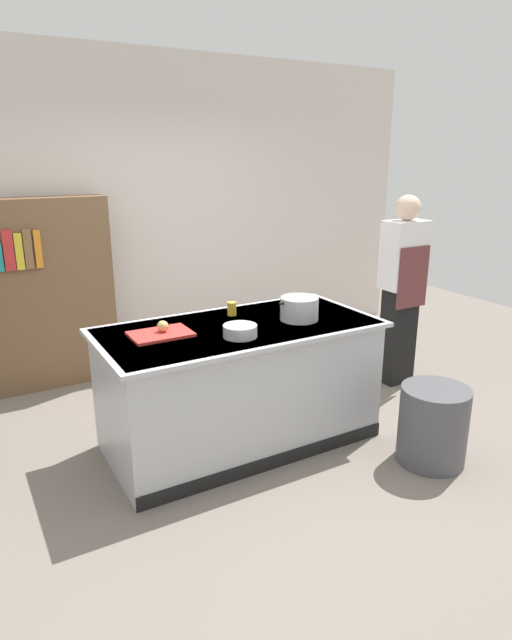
# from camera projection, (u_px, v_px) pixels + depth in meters

# --- Properties ---
(ground_plane) EXTENTS (10.00, 10.00, 0.00)m
(ground_plane) POSITION_uv_depth(u_px,v_px,m) (240.00, 440.00, 4.08)
(ground_plane) COLOR slate
(back_wall) EXTENTS (6.40, 0.12, 3.00)m
(back_wall) POSITION_uv_depth(u_px,v_px,m) (139.00, 212.00, 5.38)
(back_wall) COLOR silver
(back_wall) RESTS_ON ground_plane
(counter_island) EXTENTS (1.98, 0.98, 0.90)m
(counter_island) POSITION_uv_depth(u_px,v_px,m) (240.00, 383.00, 3.94)
(counter_island) COLOR #B7BABF
(counter_island) RESTS_ON ground_plane
(cutting_board) EXTENTS (0.40, 0.28, 0.02)m
(cutting_board) POSITION_uv_depth(u_px,v_px,m) (161.00, 334.00, 3.60)
(cutting_board) COLOR red
(cutting_board) RESTS_ON counter_island
(onion) EXTENTS (0.08, 0.08, 0.08)m
(onion) POSITION_uv_depth(u_px,v_px,m) (163.00, 326.00, 3.61)
(onion) COLOR tan
(onion) RESTS_ON cutting_board
(stock_pot) EXTENTS (0.34, 0.28, 0.17)m
(stock_pot) POSITION_uv_depth(u_px,v_px,m) (299.00, 309.00, 3.93)
(stock_pot) COLOR #B7BABF
(stock_pot) RESTS_ON counter_island
(sauce_pan) EXTENTS (0.21, 0.14, 0.09)m
(sauce_pan) POSITION_uv_depth(u_px,v_px,m) (303.00, 302.00, 4.23)
(sauce_pan) COLOR #99999E
(sauce_pan) RESTS_ON counter_island
(mixing_bowl) EXTENTS (0.23, 0.23, 0.08)m
(mixing_bowl) POSITION_uv_depth(u_px,v_px,m) (240.00, 331.00, 3.57)
(mixing_bowl) COLOR #B7BABF
(mixing_bowl) RESTS_ON counter_island
(juice_cup) EXTENTS (0.07, 0.07, 0.10)m
(juice_cup) POSITION_uv_depth(u_px,v_px,m) (232.00, 309.00, 4.05)
(juice_cup) COLOR yellow
(juice_cup) RESTS_ON counter_island
(trash_bin) EXTENTS (0.47, 0.47, 0.55)m
(trash_bin) POSITION_uv_depth(u_px,v_px,m) (433.00, 425.00, 3.73)
(trash_bin) COLOR #4C4C51
(trash_bin) RESTS_ON ground_plane
(person_chef) EXTENTS (0.38, 0.25, 1.72)m
(person_chef) POSITION_uv_depth(u_px,v_px,m) (402.00, 287.00, 4.87)
(person_chef) COLOR black
(person_chef) RESTS_ON ground_plane
(bookshelf) EXTENTS (1.10, 0.31, 1.70)m
(bookshelf) POSITION_uv_depth(u_px,v_px,m) (49.00, 294.00, 4.86)
(bookshelf) COLOR brown
(bookshelf) RESTS_ON ground_plane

